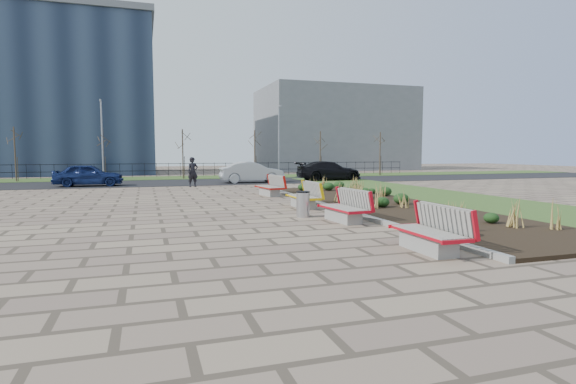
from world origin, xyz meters
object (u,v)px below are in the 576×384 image
object	(u,v)px
pedestrian	(193,172)
car_blue	(89,175)
lamp_east	(279,142)
car_black	(329,171)
bench_b	(343,206)
bench_d	(269,186)
lamp_west	(102,141)
car_silver	(252,172)
litter_bin	(303,204)
bench_c	(303,195)
bench_a	(428,229)

from	to	relation	value
pedestrian	car_blue	xyz separation A→B (m)	(-6.32, 2.41, -0.21)
pedestrian	lamp_east	distance (m)	11.69
car_blue	car_black	xyz separation A→B (m)	(16.95, 0.79, 0.02)
bench_b	bench_d	bearing A→B (deg)	85.34
car_blue	car_black	world-z (taller)	car_black
lamp_west	car_silver	bearing A→B (deg)	-28.75
litter_bin	car_silver	distance (m)	17.18
pedestrian	bench_d	bearing A→B (deg)	-83.71
lamp_west	bench_b	bearing A→B (deg)	-69.46
litter_bin	car_black	distance (m)	19.60
litter_bin	pedestrian	size ratio (longest dim) A/B	0.46
bench_d	bench_c	bearing A→B (deg)	-97.44
pedestrian	lamp_west	distance (m)	10.31
car_blue	pedestrian	bearing A→B (deg)	-109.20
bench_a	litter_bin	world-z (taller)	bench_a
car_silver	car_blue	bearing A→B (deg)	92.08
bench_a	bench_c	distance (m)	8.30
bench_b	bench_d	distance (m)	8.88
bench_b	car_silver	xyz separation A→B (m)	(1.30, 18.37, 0.26)
bench_c	bench_d	xyz separation A→B (m)	(0.00, 5.07, 0.00)
pedestrian	bench_c	bearing A→B (deg)	-93.22
bench_d	lamp_west	xyz separation A→B (m)	(-9.00, 15.15, 2.54)
litter_bin	car_blue	size ratio (longest dim) A/B	0.21
bench_d	car_blue	distance (m)	13.28
bench_d	car_black	bearing A→B (deg)	45.98
car_black	litter_bin	bearing A→B (deg)	154.43
litter_bin	lamp_east	distance (m)	23.58
bench_b	bench_a	bearing A→B (deg)	-94.66
bench_c	car_silver	size ratio (longest dim) A/B	0.47
bench_c	car_blue	bearing A→B (deg)	123.25
bench_b	bench_c	size ratio (longest dim) A/B	1.00
litter_bin	lamp_west	world-z (taller)	lamp_west
bench_a	car_blue	size ratio (longest dim) A/B	0.50
pedestrian	litter_bin	bearing A→B (deg)	-98.90
bench_d	car_silver	distance (m)	9.59
bench_d	litter_bin	xyz separation A→B (m)	(-0.87, -7.54, -0.07)
car_blue	lamp_east	size ratio (longest dim) A/B	0.70
bench_d	pedestrian	size ratio (longest dim) A/B	1.12
car_silver	pedestrian	bearing A→B (deg)	121.38
bench_d	bench_b	bearing A→B (deg)	-97.44
bench_b	bench_d	world-z (taller)	same
bench_b	pedestrian	size ratio (longest dim) A/B	1.12
bench_c	car_silver	world-z (taller)	car_silver
bench_d	lamp_east	size ratio (longest dim) A/B	0.35
car_blue	bench_b	bearing A→B (deg)	-151.09
bench_c	bench_d	bearing A→B (deg)	90.18
lamp_west	car_black	bearing A→B (deg)	-16.77
litter_bin	lamp_east	world-z (taller)	lamp_east
bench_b	lamp_east	world-z (taller)	lamp_east
bench_d	bench_a	bearing A→B (deg)	-97.44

